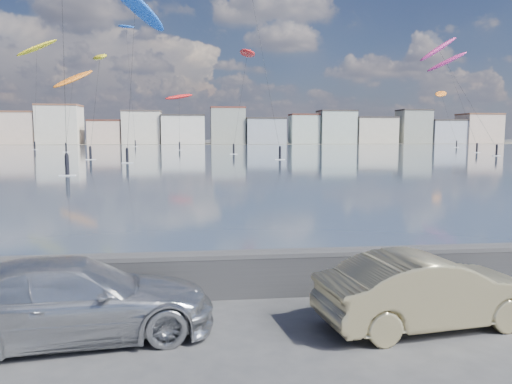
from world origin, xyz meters
TOP-DOWN VIEW (x-y plane):
  - ground at (0.00, 0.00)m, footprint 700.00×700.00m
  - bay_water at (0.00, 91.50)m, footprint 500.00×177.00m
  - far_shore_strip at (0.00, 200.00)m, footprint 500.00×60.00m
  - seawall at (0.00, 2.70)m, footprint 400.00×0.36m
  - far_buildings at (1.31, 186.00)m, footprint 240.79×13.26m
  - car_silver at (-2.61, 0.80)m, footprint 5.16×2.70m
  - car_champagne at (3.87, 0.62)m, footprint 4.36×2.06m
  - kitesurfer_2 at (-40.58, 126.45)m, footprint 10.51×12.90m
  - kitesurfer_3 at (46.32, 86.68)m, footprint 8.51×18.23m
  - kitesurfer_5 at (-16.17, 77.31)m, footprint 4.38×16.29m
  - kitesurfer_8 at (9.15, 89.62)m, footprint 5.76×12.07m
  - kitesurfer_9 at (-8.64, 63.42)m, footprint 9.41×11.79m
  - kitesurfer_10 at (71.60, 135.23)m, footprint 8.04×17.08m
  - kitesurfer_12 at (-29.12, 113.84)m, footprint 9.91×19.54m
  - kitesurfer_13 at (-5.00, 119.65)m, footprint 8.40×16.34m
  - kitesurfer_14 at (-22.21, 154.57)m, footprint 7.70×15.64m
  - kitesurfer_17 at (55.73, 101.53)m, footprint 8.89×19.01m

SIDE VIEW (x-z plane):
  - ground at x=0.00m, z-range 0.00..0.00m
  - bay_water at x=0.00m, z-range 0.01..0.01m
  - far_shore_strip at x=0.00m, z-range 0.01..0.01m
  - seawall at x=0.00m, z-range 0.04..1.12m
  - car_champagne at x=3.87m, z-range 0.00..1.38m
  - car_silver at x=-2.61m, z-range 0.00..1.43m
  - far_buildings at x=1.31m, z-range -1.27..13.33m
  - kitesurfer_13 at x=-5.00m, z-range 5.72..19.95m
  - kitesurfer_10 at x=71.60m, z-range 6.72..24.21m
  - kitesurfer_5 at x=-16.17m, z-range 7.14..24.54m
  - kitesurfer_12 at x=-29.12m, z-range 6.56..25.96m
  - kitesurfer_8 at x=9.15m, z-range 8.79..29.12m
  - kitesurfer_17 at x=55.73m, z-range 8.39..31.04m
  - kitesurfer_3 at x=46.32m, z-range 8.28..31.46m
  - kitesurfer_9 at x=-8.64m, z-range 8.68..33.33m
  - kitesurfer_2 at x=-40.58m, z-range 11.14..39.17m
  - kitesurfer_14 at x=-22.21m, z-range 17.26..55.47m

